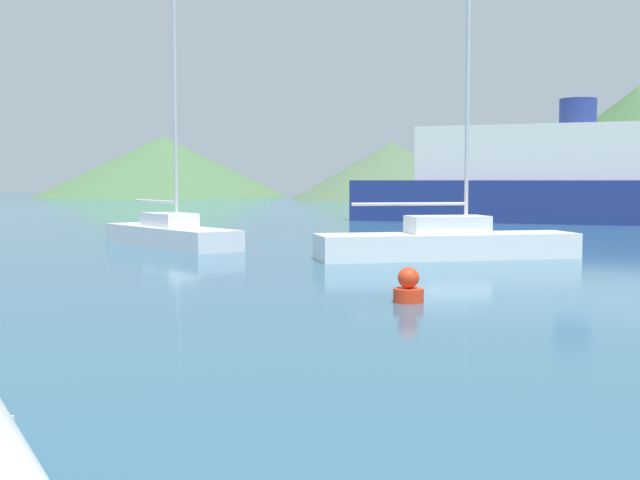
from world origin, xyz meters
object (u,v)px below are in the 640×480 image
sailboat_inner (447,242)px  sailboat_outer (170,232)px  ferry_distant (576,180)px  buoy_marker (408,288)px

sailboat_inner → sailboat_outer: (-10.37, 0.94, -0.00)m
sailboat_outer → ferry_distant: (12.47, 23.87, 1.91)m
sailboat_outer → buoy_marker: size_ratio=14.93×
sailboat_inner → buoy_marker: size_ratio=11.29×
sailboat_inner → sailboat_outer: bearing=141.9°
sailboat_inner → sailboat_outer: size_ratio=0.76×
buoy_marker → ferry_distant: bearing=88.5°
sailboat_inner → buoy_marker: sailboat_inner is taller
sailboat_inner → ferry_distant: bearing=52.3°
sailboat_inner → buoy_marker: bearing=-115.2°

